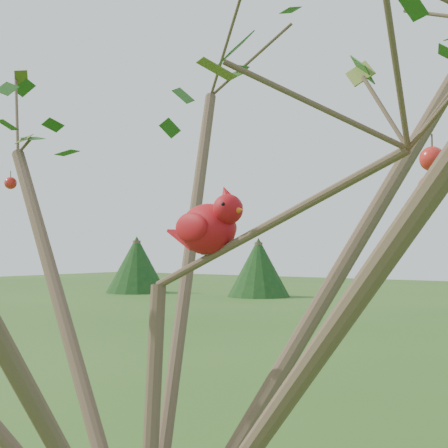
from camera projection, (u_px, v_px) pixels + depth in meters
name	position (u px, v px, depth m)	size (l,w,h in m)	color
crabapple_tree	(146.00, 206.00, 1.29)	(2.35, 2.05, 2.95)	#423223
cardinal	(210.00, 227.00, 1.33)	(0.23, 0.13, 0.16)	#AE0E1B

